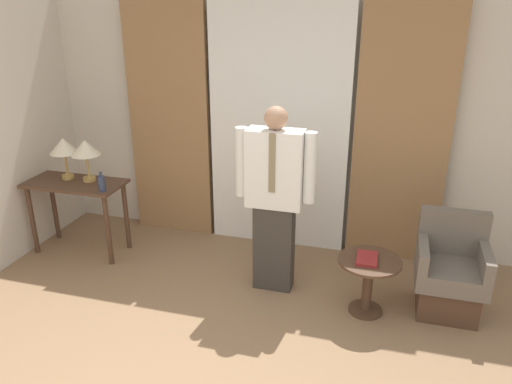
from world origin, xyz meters
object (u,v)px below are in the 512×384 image
table_lamp_left (64,147)px  side_table (368,277)px  person (275,195)px  desk (76,195)px  book (367,259)px  table_lamp_right (85,149)px  bottle_near_edge (102,183)px  armchair (449,275)px

table_lamp_left → side_table: table_lamp_left is taller
side_table → person: bearing=168.4°
desk → side_table: bearing=-6.1°
desk → person: (2.14, -0.14, 0.29)m
desk → table_lamp_left: table_lamp_left is taller
person → book: 0.96m
table_lamp_right → bottle_near_edge: table_lamp_right is taller
bottle_near_edge → armchair: (3.27, 0.04, -0.52)m
desk → table_lamp_left: bearing=148.9°
bottle_near_edge → table_lamp_left: bearing=157.8°
armchair → side_table: bearing=-161.8°
desk → side_table: (3.01, -0.32, -0.29)m
table_lamp_left → armchair: table_lamp_left is taller
armchair → book: bearing=-161.4°
table_lamp_right → side_table: (2.89, -0.40, -0.77)m
desk → armchair: bearing=-1.6°
table_lamp_right → person: 2.04m
desk → side_table: desk is taller
side_table → desk: bearing=173.9°
book → side_table: bearing=29.1°
desk → table_lamp_left: (-0.13, 0.08, 0.49)m
bottle_near_edge → person: size_ratio=0.12×
bottle_near_edge → person: bearing=0.1°
table_lamp_left → side_table: bearing=-7.2°
desk → armchair: 3.69m
person → side_table: 1.06m
armchair → side_table: 0.70m
armchair → book: armchair is taller
book → table_lamp_left: bearing=172.5°
side_table → book: size_ratio=2.12×
table_lamp_right → armchair: size_ratio=0.50×
desk → bottle_near_edge: (0.41, -0.14, 0.23)m
table_lamp_left → side_table: (3.14, -0.40, -0.77)m
bottle_near_edge → side_table: size_ratio=0.37×
table_lamp_left → book: 3.20m
side_table → bottle_near_edge: bearing=176.1°
person → side_table: (0.87, -0.18, -0.58)m
table_lamp_right → armchair: 3.64m
desk → side_table: 3.04m
desk → book: size_ratio=4.02×
table_lamp_left → table_lamp_right: (0.25, 0.00, 0.00)m
bottle_near_edge → side_table: bearing=-3.9°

